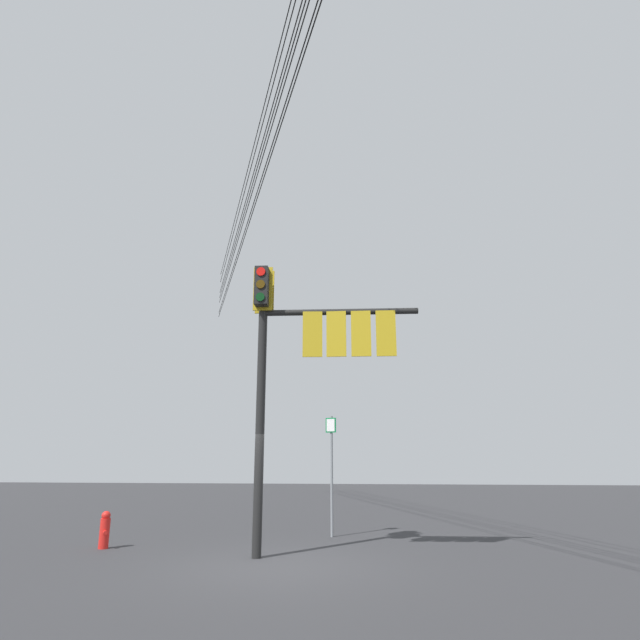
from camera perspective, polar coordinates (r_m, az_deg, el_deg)
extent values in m
plane|color=#2D2D30|center=(11.20, -4.64, -24.97)|extent=(60.00, 60.00, 0.00)
cylinder|color=black|center=(11.84, -6.47, -10.16)|extent=(0.20, 0.20, 5.84)
cylinder|color=black|center=(12.07, 2.17, 0.87)|extent=(3.55, 0.26, 0.14)
cube|color=black|center=(12.66, -5.88, 2.79)|extent=(0.31, 0.31, 0.90)
cube|color=#B29319|center=(12.50, -6.00, 3.02)|extent=(0.44, 0.05, 1.04)
cylinder|color=red|center=(12.91, -5.73, 3.85)|extent=(0.20, 0.04, 0.20)
cylinder|color=#3C2703|center=(12.82, -5.77, 2.57)|extent=(0.20, 0.04, 0.20)
cylinder|color=black|center=(12.74, -5.80, 1.28)|extent=(0.20, 0.04, 0.20)
cube|color=black|center=(12.10, -6.33, 3.63)|extent=(0.31, 0.31, 0.90)
cube|color=#B29319|center=(12.26, -6.20, 3.38)|extent=(0.44, 0.05, 1.04)
cylinder|color=red|center=(12.04, -6.42, 5.23)|extent=(0.20, 0.04, 0.20)
cylinder|color=#3C2703|center=(11.95, -6.46, 3.87)|extent=(0.20, 0.04, 0.20)
cylinder|color=black|center=(11.85, -6.50, 2.50)|extent=(0.20, 0.04, 0.20)
cube|color=black|center=(11.96, -0.80, -1.71)|extent=(0.32, 0.32, 0.90)
cube|color=#B29319|center=(11.80, -0.82, -1.53)|extent=(0.44, 0.07, 1.04)
cylinder|color=red|center=(12.19, -0.77, -0.51)|extent=(0.20, 0.05, 0.20)
cylinder|color=#3C2703|center=(12.12, -0.77, -1.88)|extent=(0.20, 0.05, 0.20)
cylinder|color=black|center=(12.06, -0.78, -3.28)|extent=(0.20, 0.05, 0.20)
cube|color=black|center=(11.94, 1.84, -1.68)|extent=(0.30, 0.30, 0.90)
cube|color=#B29319|center=(11.77, 1.78, -1.50)|extent=(0.44, 0.05, 1.04)
cylinder|color=red|center=(12.16, 1.88, -0.47)|extent=(0.20, 0.03, 0.20)
cylinder|color=#3C2703|center=(12.10, 1.90, -1.85)|extent=(0.20, 0.03, 0.20)
cylinder|color=black|center=(12.03, 1.91, -3.24)|extent=(0.20, 0.03, 0.20)
cube|color=black|center=(11.93, 4.48, -1.64)|extent=(0.30, 0.30, 0.90)
cube|color=#B29319|center=(11.77, 4.46, -1.46)|extent=(0.44, 0.04, 1.04)
cylinder|color=red|center=(12.16, 4.46, -0.43)|extent=(0.20, 0.03, 0.20)
cylinder|color=#3C2703|center=(12.10, 4.49, -1.81)|extent=(0.20, 0.03, 0.20)
cylinder|color=black|center=(12.03, 4.52, -3.21)|extent=(0.20, 0.03, 0.20)
cube|color=black|center=(11.96, 7.11, -1.60)|extent=(0.31, 0.31, 0.90)
cube|color=#B29319|center=(11.79, 7.15, -1.42)|extent=(0.44, 0.05, 1.04)
cylinder|color=red|center=(12.19, 7.02, -0.40)|extent=(0.20, 0.03, 0.20)
cylinder|color=#3C2703|center=(12.12, 7.07, -1.77)|extent=(0.20, 0.03, 0.20)
cylinder|color=black|center=(12.06, 7.11, -3.16)|extent=(0.20, 0.03, 0.20)
cylinder|color=slate|center=(14.66, 1.27, -16.41)|extent=(0.07, 0.07, 3.10)
cube|color=#0C7238|center=(14.63, 1.18, -11.31)|extent=(0.29, 0.12, 0.39)
cube|color=white|center=(14.62, 1.16, -11.31)|extent=(0.22, 0.08, 0.33)
cylinder|color=red|center=(13.88, -22.30, -20.59)|extent=(0.22, 0.22, 0.65)
sphere|color=red|center=(13.84, -22.14, -19.01)|extent=(0.20, 0.20, 0.20)
cylinder|color=red|center=(13.74, -22.21, -20.53)|extent=(0.13, 0.13, 0.09)
cylinder|color=black|center=(14.87, -6.59, 13.62)|extent=(10.18, 27.82, 0.54)
cylinder|color=black|center=(14.98, -6.56, 14.35)|extent=(10.18, 27.82, 0.54)
cylinder|color=black|center=(15.26, -6.50, 16.25)|extent=(10.18, 27.82, 0.54)
cylinder|color=black|center=(15.40, -6.47, 17.13)|extent=(10.18, 27.82, 0.54)
cylinder|color=black|center=(15.55, -6.44, 18.02)|extent=(10.18, 27.82, 0.54)
cylinder|color=black|center=(15.89, -6.37, 19.87)|extent=(10.18, 27.82, 0.54)
cylinder|color=black|center=(16.15, -6.32, 21.20)|extent=(10.18, 27.82, 0.54)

